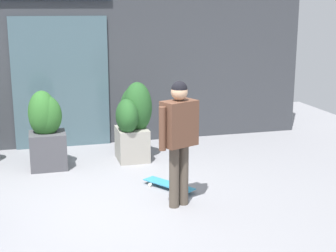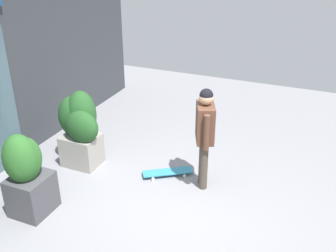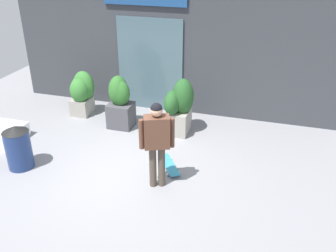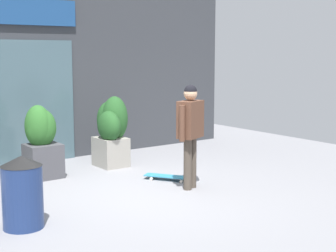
% 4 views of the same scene
% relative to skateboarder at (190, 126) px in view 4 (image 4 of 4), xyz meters
% --- Properties ---
extents(ground_plane, '(12.00, 12.00, 0.00)m').
position_rel_skateboarder_xyz_m(ground_plane, '(-0.75, 0.19, -1.02)').
color(ground_plane, gray).
extents(building_facade, '(8.46, 0.31, 3.54)m').
position_rel_skateboarder_xyz_m(building_facade, '(-0.77, 3.45, 0.74)').
color(building_facade, '#383A3F').
rests_on(building_facade, ground_plane).
extents(skateboarder, '(0.58, 0.41, 1.66)m').
position_rel_skateboarder_xyz_m(skateboarder, '(0.00, 0.00, 0.00)').
color(skateboarder, '#4C4238').
rests_on(skateboarder, ground_plane).
extents(skateboard, '(0.64, 0.81, 0.08)m').
position_rel_skateboarder_xyz_m(skateboard, '(0.04, 0.63, -0.95)').
color(skateboard, teal).
rests_on(skateboard, ground_plane).
extents(planter_box_left, '(0.57, 0.55, 1.27)m').
position_rel_skateboarder_xyz_m(planter_box_left, '(-1.63, 2.07, -0.35)').
color(planter_box_left, '#47474C').
rests_on(planter_box_left, ground_plane).
extents(planter_box_right, '(0.64, 0.85, 1.34)m').
position_rel_skateboarder_xyz_m(planter_box_right, '(-0.17, 2.18, -0.30)').
color(planter_box_right, gray).
rests_on(planter_box_right, ground_plane).
extents(trash_bin, '(0.51, 0.51, 0.91)m').
position_rel_skateboarder_xyz_m(trash_bin, '(-2.81, -0.20, -0.56)').
color(trash_bin, navy).
rests_on(trash_bin, ground_plane).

